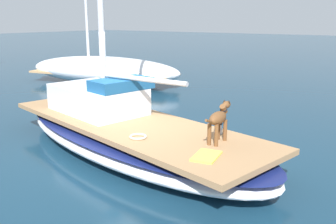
# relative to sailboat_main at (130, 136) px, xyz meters

# --- Properties ---
(ground_plane) EXTENTS (120.00, 120.00, 0.00)m
(ground_plane) POSITION_rel_sailboat_main_xyz_m (0.00, 0.00, -0.34)
(ground_plane) COLOR #143347
(sailboat_main) EXTENTS (3.92, 7.59, 0.66)m
(sailboat_main) POSITION_rel_sailboat_main_xyz_m (0.00, 0.00, 0.00)
(sailboat_main) COLOR white
(sailboat_main) RESTS_ON ground
(cabin_house) EXTENTS (1.81, 2.47, 0.84)m
(cabin_house) POSITION_rel_sailboat_main_xyz_m (0.24, 1.09, 0.67)
(cabin_house) COLOR silver
(cabin_house) RESTS_ON sailboat_main
(dog_brown) EXTENTS (0.94, 0.25, 0.70)m
(dog_brown) POSITION_rel_sailboat_main_xyz_m (-0.12, -2.16, 0.75)
(dog_brown) COLOR brown
(dog_brown) RESTS_ON sailboat_main
(deck_winch) EXTENTS (0.16, 0.16, 0.21)m
(deck_winch) POSITION_rel_sailboat_main_xyz_m (0.34, -1.93, 0.42)
(deck_winch) COLOR #B7B7BC
(deck_winch) RESTS_ON sailboat_main
(coiled_rope) EXTENTS (0.32, 0.32, 0.04)m
(coiled_rope) POSITION_rel_sailboat_main_xyz_m (-0.75, -0.86, 0.35)
(coiled_rope) COLOR beige
(coiled_rope) RESTS_ON sailboat_main
(deck_towel) EXTENTS (0.62, 0.46, 0.03)m
(deck_towel) POSITION_rel_sailboat_main_xyz_m (-0.88, -2.36, 0.34)
(deck_towel) COLOR #D8D14C
(deck_towel) RESTS_ON sailboat_main
(moored_boat_starboard_side) EXTENTS (3.89, 7.58, 6.71)m
(moored_boat_starboard_side) POSITION_rel_sailboat_main_xyz_m (5.88, 6.58, 0.27)
(moored_boat_starboard_side) COLOR white
(moored_boat_starboard_side) RESTS_ON ground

